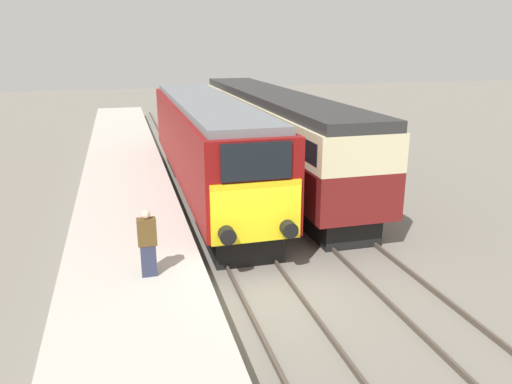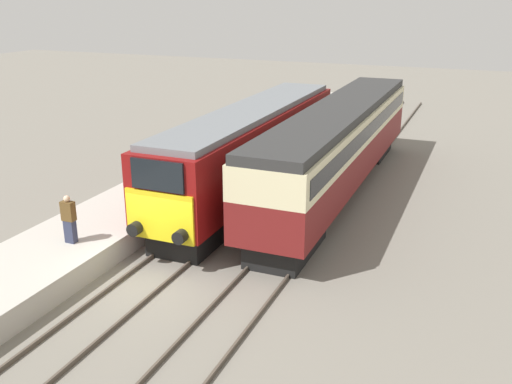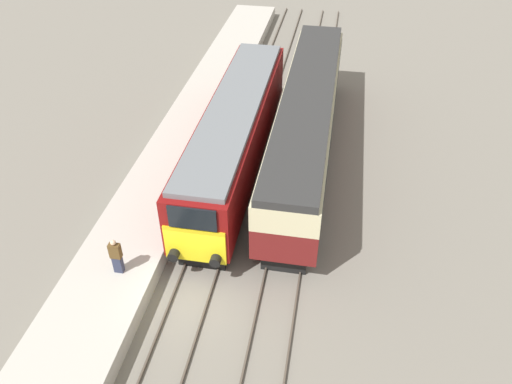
% 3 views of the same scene
% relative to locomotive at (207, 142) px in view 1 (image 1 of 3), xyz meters
% --- Properties ---
extents(ground_plane, '(120.00, 120.00, 0.00)m').
position_rel_locomotive_xyz_m(ground_plane, '(0.00, -8.74, -2.26)').
color(ground_plane, slate).
extents(platform_left, '(3.50, 50.00, 0.81)m').
position_rel_locomotive_xyz_m(platform_left, '(-3.30, -0.74, -1.86)').
color(platform_left, '#B7B2A8').
rests_on(platform_left, ground_plane).
extents(rails_near_track, '(1.51, 60.00, 0.14)m').
position_rel_locomotive_xyz_m(rails_near_track, '(0.00, -3.74, -2.19)').
color(rails_near_track, '#4C4238').
rests_on(rails_near_track, ground_plane).
extents(rails_far_track, '(1.50, 60.00, 0.14)m').
position_rel_locomotive_xyz_m(rails_far_track, '(3.40, -3.74, -2.19)').
color(rails_far_track, '#4C4238').
rests_on(rails_far_track, ground_plane).
extents(locomotive, '(2.70, 15.80, 4.02)m').
position_rel_locomotive_xyz_m(locomotive, '(0.00, 0.00, 0.00)').
color(locomotive, black).
rests_on(locomotive, ground_plane).
extents(passenger_carriage, '(2.75, 18.33, 4.01)m').
position_rel_locomotive_xyz_m(passenger_carriage, '(3.40, 1.99, 0.17)').
color(passenger_carriage, black).
rests_on(passenger_carriage, ground_plane).
extents(person_on_platform, '(0.44, 0.26, 1.65)m').
position_rel_locomotive_xyz_m(person_on_platform, '(-2.91, -8.60, -0.63)').
color(person_on_platform, '#2D334C').
rests_on(person_on_platform, platform_left).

